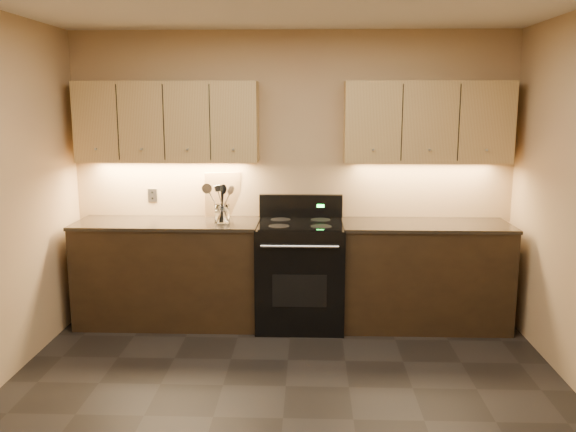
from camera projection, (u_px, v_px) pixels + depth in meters
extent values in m
plane|color=black|center=(283.00, 418.00, 3.85)|extent=(4.00, 4.00, 0.00)
cube|color=tan|center=(292.00, 177.00, 5.58)|extent=(4.00, 0.04, 2.60)
cube|color=black|center=(169.00, 274.00, 5.48)|extent=(1.60, 0.60, 0.90)
cube|color=#322B20|center=(167.00, 223.00, 5.39)|extent=(1.62, 0.62, 0.03)
cube|color=black|center=(424.00, 276.00, 5.40)|extent=(1.44, 0.60, 0.90)
cube|color=#322B20|center=(426.00, 225.00, 5.31)|extent=(1.46, 0.62, 0.03)
cube|color=black|center=(300.00, 275.00, 5.41)|extent=(0.76, 0.65, 0.92)
cube|color=black|center=(300.00, 224.00, 5.33)|extent=(0.70, 0.60, 0.01)
cube|color=black|center=(301.00, 206.00, 5.59)|extent=(0.76, 0.07, 0.22)
cube|color=#19FF33|center=(321.00, 206.00, 5.54)|extent=(0.06, 0.00, 0.03)
cylinder|color=silver|center=(300.00, 246.00, 5.01)|extent=(0.65, 0.02, 0.02)
cube|color=black|center=(299.00, 291.00, 5.10)|extent=(0.46, 0.00, 0.28)
cylinder|color=black|center=(279.00, 226.00, 5.18)|extent=(0.18, 0.18, 0.00)
cylinder|color=black|center=(321.00, 226.00, 5.17)|extent=(0.18, 0.18, 0.00)
cylinder|color=black|center=(281.00, 219.00, 5.48)|extent=(0.18, 0.18, 0.00)
cylinder|color=black|center=(321.00, 220.00, 5.47)|extent=(0.18, 0.18, 0.00)
cube|color=tan|center=(168.00, 122.00, 5.38)|extent=(1.60, 0.30, 0.70)
cube|color=tan|center=(427.00, 122.00, 5.30)|extent=(1.44, 0.30, 0.70)
cube|color=#B2B5BA|center=(152.00, 195.00, 5.65)|extent=(0.08, 0.01, 0.12)
cylinder|color=white|center=(222.00, 214.00, 5.32)|extent=(0.17, 0.17, 0.16)
cylinder|color=white|center=(222.00, 222.00, 5.33)|extent=(0.13, 0.13, 0.02)
cube|color=tan|center=(223.00, 194.00, 5.60)|extent=(0.33, 0.15, 0.41)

